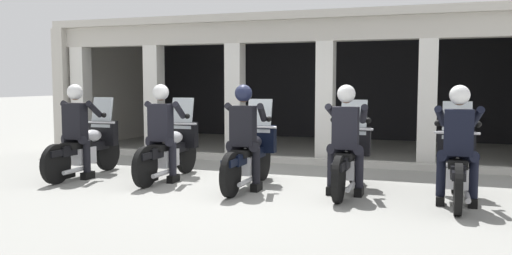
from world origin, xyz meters
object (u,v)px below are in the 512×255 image
Objects in this scene: motorcycle_left at (171,149)px; motorcycle_right at (349,158)px; police_officer_left at (162,124)px; motorcycle_center at (250,155)px; motorcycle_far_right at (457,165)px; motorcycle_far_left at (88,147)px; police_officer_center at (244,128)px; police_officer_right at (346,130)px; police_officer_far_right at (458,135)px; police_officer_far_left at (76,123)px.

motorcycle_left is 1.00× the size of motorcycle_right.
police_officer_left reaches higher than motorcycle_right.
motorcycle_center and motorcycle_far_right have the same top height.
police_officer_left is 0.78× the size of motorcycle_center.
motorcycle_left is at bearing -168.35° from motorcycle_right.
motorcycle_far_left is 5.98m from motorcycle_far_right.
motorcycle_right is (4.49, 0.16, 0.00)m from motorcycle_far_left.
motorcycle_right is at bearing 8.58° from motorcycle_far_left.
police_officer_center is 1.50m from police_officer_right.
motorcycle_left is at bearing 14.37° from motorcycle_far_left.
motorcycle_far_left is 6.01m from police_officer_far_right.
police_officer_far_right reaches higher than motorcycle_center.
police_officer_right is (1.50, 0.16, -0.00)m from police_officer_center.
motorcycle_far_right is 1.29× the size of police_officer_far_right.
motorcycle_far_left is at bearing -175.94° from motorcycle_far_right.
police_officer_left is 4.51m from motorcycle_far_right.
police_officer_center is (1.49, -0.49, 0.44)m from motorcycle_left.
police_officer_center is 1.00× the size of police_officer_far_right.
police_officer_left reaches higher than motorcycle_far_right.
motorcycle_far_right is at bearing 10.05° from police_officer_left.
motorcycle_right is 1.29× the size of police_officer_far_right.
police_officer_far_left is 4.53m from motorcycle_right.
police_officer_right reaches higher than motorcycle_far_left.
police_officer_right is 1.00× the size of police_officer_far_right.
police_officer_far_left is at bearing -173.23° from motorcycle_far_right.
police_officer_far_left is 0.78× the size of motorcycle_right.
motorcycle_center and motorcycle_right have the same top height.
police_officer_far_left is at bearing -83.74° from motorcycle_far_left.
motorcycle_right is 1.29× the size of police_officer_right.
police_officer_far_left is at bearing -152.50° from motorcycle_left.
motorcycle_left is at bearing -178.65° from motorcycle_far_right.
police_officer_left is 0.78× the size of motorcycle_far_right.
motorcycle_left is at bearing -173.76° from police_officer_right.
police_officer_far_left is at bearing -162.77° from police_officer_left.
motorcycle_right and motorcycle_far_right have the same top height.
police_officer_far_right is (4.49, -0.23, 0.00)m from police_officer_left.
police_officer_right and police_officer_far_right have the same top height.
police_officer_right reaches higher than motorcycle_far_right.
motorcycle_far_left is at bearing -162.77° from motorcycle_left.
police_officer_right is at bearing 4.96° from motorcycle_far_left.
motorcycle_far_left and motorcycle_left have the same top height.
motorcycle_center is at bearing 99.18° from police_officer_center.
motorcycle_left is 0.52m from police_officer_left.
police_officer_far_left is 1.00× the size of police_officer_far_right.
motorcycle_far_left is 1.29× the size of police_officer_right.
motorcycle_far_left is 4.51m from police_officer_right.
motorcycle_far_right is 0.52m from police_officer_far_right.
motorcycle_right is 0.52m from police_officer_right.
police_officer_right reaches higher than motorcycle_left.
police_officer_left is 4.49m from police_officer_far_right.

